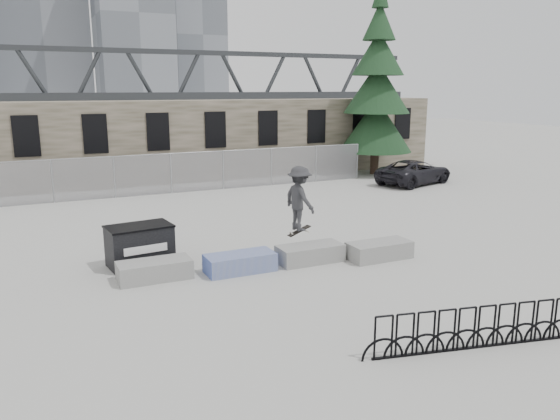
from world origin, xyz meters
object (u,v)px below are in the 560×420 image
at_px(planter_center_left, 240,262).
at_px(skateboarder, 299,198).
at_px(spruce_tree, 377,93).
at_px(planter_center_right, 310,253).
at_px(bike_rack, 476,328).
at_px(planter_offset, 379,250).
at_px(suv, 414,172).
at_px(planter_far_left, 155,269).
at_px(dumpster, 140,245).

bearing_deg(planter_center_left, skateboarder, 15.59).
bearing_deg(planter_center_left, spruce_tree, 44.18).
height_order(planter_center_right, bike_rack, bike_rack).
distance_m(planter_center_right, planter_offset, 2.20).
height_order(spruce_tree, suv, spruce_tree).
bearing_deg(suv, planter_offset, 120.92).
bearing_deg(planter_far_left, suv, 29.69).
xyz_separation_m(planter_center_right, skateboarder, (-0.02, 0.68, 1.56)).
relative_size(planter_center_right, dumpster, 1.00).
height_order(planter_far_left, planter_center_left, same).
bearing_deg(spruce_tree, skateboarder, -132.19).
relative_size(spruce_tree, skateboarder, 5.28).
relative_size(planter_center_left, planter_center_right, 1.00).
bearing_deg(spruce_tree, suv, -90.51).
bearing_deg(suv, skateboarder, 111.43).
distance_m(planter_offset, suv, 14.15).
distance_m(planter_center_left, dumpster, 3.09).
xyz_separation_m(suv, skateboarder, (-11.74, -9.09, 1.19)).
height_order(planter_center_left, planter_offset, same).
bearing_deg(skateboarder, planter_center_left, 96.39).
bearing_deg(planter_far_left, dumpster, 94.82).
distance_m(planter_offset, skateboarder, 2.95).
distance_m(bike_rack, spruce_tree, 23.51).
relative_size(planter_center_right, skateboarder, 0.92).
bearing_deg(skateboarder, planter_far_left, 83.68).
distance_m(planter_offset, dumpster, 7.30).
bearing_deg(skateboarder, suv, -61.44).
relative_size(dumpster, spruce_tree, 0.17).
relative_size(planter_center_left, suv, 0.42).
bearing_deg(bike_rack, planter_center_left, 112.21).
distance_m(planter_center_right, bike_rack, 6.44).
xyz_separation_m(bike_rack, spruce_tree, (11.35, 20.10, 4.44)).
distance_m(spruce_tree, suv, 5.74).
bearing_deg(bike_rack, suv, 55.06).
relative_size(planter_offset, skateboarder, 0.92).
bearing_deg(bike_rack, planter_offset, 73.57).
height_order(planter_center_right, spruce_tree, spruce_tree).
bearing_deg(bike_rack, skateboarder, 93.38).
xyz_separation_m(planter_far_left, planter_center_left, (2.38, -0.39, 0.00)).
distance_m(planter_offset, bike_rack, 6.06).
relative_size(spruce_tree, suv, 2.41).
bearing_deg(suv, planter_center_right, 113.51).
bearing_deg(planter_far_left, spruce_tree, 38.90).
height_order(planter_center_right, skateboarder, skateboarder).
distance_m(dumpster, bike_rack, 9.74).
relative_size(bike_rack, spruce_tree, 0.42).
relative_size(planter_far_left, planter_center_right, 1.00).
xyz_separation_m(planter_offset, bike_rack, (-1.71, -5.81, 0.15)).
relative_size(planter_far_left, bike_rack, 0.41).
xyz_separation_m(planter_offset, skateboarder, (-2.13, 1.30, 1.56)).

